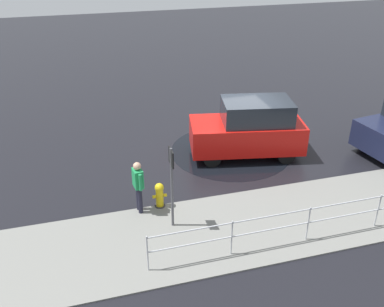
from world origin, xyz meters
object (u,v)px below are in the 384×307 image
(pedestrian, at_px, (138,183))
(sign_post, at_px, (172,177))
(fire_hydrant, at_px, (160,196))
(moving_hatchback, at_px, (249,129))

(pedestrian, relative_size, sign_post, 0.68)
(fire_hydrant, relative_size, pedestrian, 0.50)
(sign_post, bearing_deg, moving_hatchback, -137.00)
(fire_hydrant, height_order, sign_post, sign_post)
(pedestrian, distance_m, sign_post, 1.33)
(moving_hatchback, height_order, fire_hydrant, moving_hatchback)
(moving_hatchback, relative_size, sign_post, 1.73)
(fire_hydrant, bearing_deg, sign_post, 98.62)
(fire_hydrant, relative_size, sign_post, 0.33)
(pedestrian, bearing_deg, fire_hydrant, -172.85)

